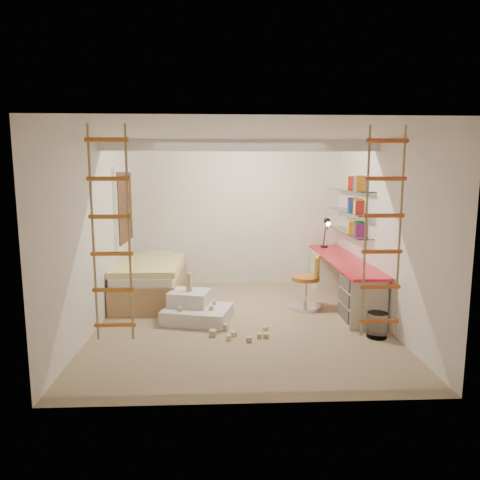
{
  "coord_description": "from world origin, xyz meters",
  "views": [
    {
      "loc": [
        -0.26,
        -5.94,
        2.1
      ],
      "look_at": [
        0.0,
        0.3,
        1.15
      ],
      "focal_mm": 32.0,
      "sensor_mm": 36.0,
      "label": 1
    }
  ],
  "objects_px": {
    "bed": "(151,280)",
    "play_platform": "(195,309)",
    "swivel_chair": "(307,289)",
    "desk": "(342,279)"
  },
  "relations": [
    {
      "from": "bed",
      "to": "play_platform",
      "type": "distance_m",
      "value": 1.41
    },
    {
      "from": "swivel_chair",
      "to": "play_platform",
      "type": "xyz_separation_m",
      "value": [
        -1.73,
        -0.46,
        -0.15
      ]
    },
    {
      "from": "bed",
      "to": "play_platform",
      "type": "height_order",
      "value": "bed"
    },
    {
      "from": "swivel_chair",
      "to": "play_platform",
      "type": "relative_size",
      "value": 0.8
    },
    {
      "from": "bed",
      "to": "play_platform",
      "type": "bearing_deg",
      "value": -54.03
    },
    {
      "from": "bed",
      "to": "swivel_chair",
      "type": "distance_m",
      "value": 2.63
    },
    {
      "from": "desk",
      "to": "bed",
      "type": "height_order",
      "value": "desk"
    },
    {
      "from": "bed",
      "to": "desk",
      "type": "bearing_deg",
      "value": -6.49
    },
    {
      "from": "bed",
      "to": "swivel_chair",
      "type": "height_order",
      "value": "swivel_chair"
    },
    {
      "from": "play_platform",
      "to": "desk",
      "type": "bearing_deg",
      "value": 17.85
    }
  ]
}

